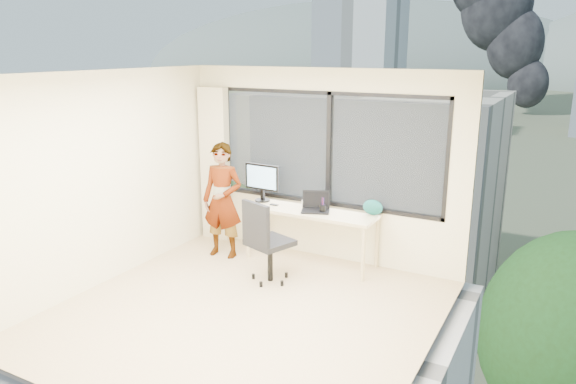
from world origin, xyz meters
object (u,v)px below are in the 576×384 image
Objects in this scene: game_console at (316,202)px; laptop at (315,203)px; chair at (270,240)px; desk at (311,236)px; handbag at (373,207)px; person at (223,200)px; monitor at (262,182)px.

game_console is 0.35m from laptop.
chair is at bearing -95.23° from game_console.
handbag is at bearing 12.05° from desk.
handbag is at bearing -3.29° from game_console.
person reaches higher than monitor.
chair is 1.08m from game_console.
desk is at bearing -1.17° from monitor.
desk is 0.83m from chair.
chair is 1.14m from person.
desk is at bearing -75.60° from game_console.
monitor reaches higher than desk.
desk is 0.95m from handbag.
monitor is at bearing 38.72° from person.
person is 1.32m from laptop.
monitor is at bearing 151.31° from laptop.
person is (-1.20, -0.35, 0.43)m from desk.
game_console is at bearing 93.93° from laptop.
game_console reaches higher than desk.
desk is 0.48m from game_console.
person is (-1.01, 0.44, 0.26)m from chair.
desk is 1.12× the size of person.
desk is 0.50m from laptop.
handbag is (0.98, 0.96, 0.31)m from chair.
handbag reaches higher than desk.
laptop is at bearing -148.15° from handbag.
chair is at bearing -30.80° from person.
handbag is at bearing 7.45° from person.
monitor reaches higher than game_console.
monitor is 0.80m from game_console.
laptop is (0.27, 0.73, 0.32)m from chair.
monitor is (0.40, 0.41, 0.22)m from person.
chair is at bearing -121.54° from handbag.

